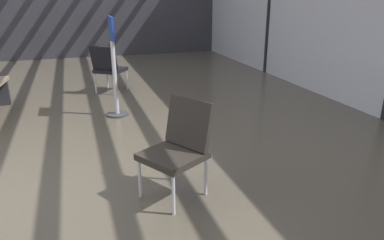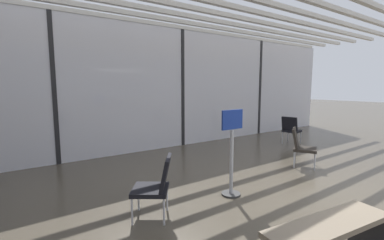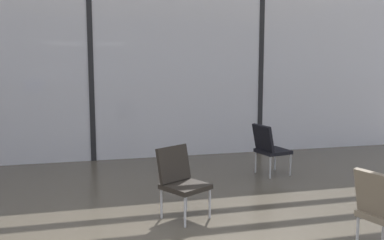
{
  "view_description": "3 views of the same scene",
  "coord_description": "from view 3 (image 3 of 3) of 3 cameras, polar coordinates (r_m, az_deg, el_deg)",
  "views": [
    {
      "loc": [
        3.81,
        0.96,
        1.76
      ],
      "look_at": [
        1.08,
        1.87,
        0.73
      ],
      "focal_mm": 33.77,
      "sensor_mm": 36.0,
      "label": 1
    },
    {
      "loc": [
        -4.46,
        -1.6,
        1.82
      ],
      "look_at": [
        1.03,
        6.13,
        0.6
      ],
      "focal_mm": 24.86,
      "sensor_mm": 36.0,
      "label": 2
    },
    {
      "loc": [
        -0.12,
        -3.12,
        1.89
      ],
      "look_at": [
        1.94,
        4.97,
        0.77
      ],
      "focal_mm": 39.19,
      "sensor_mm": 36.0,
      "label": 3
    }
  ],
  "objects": [
    {
      "name": "glass_curtain_wall",
      "position": [
        8.32,
        -13.58,
        6.43
      ],
      "size": [
        14.0,
        0.08,
        3.48
      ],
      "primitive_type": "cube",
      "color": "silver",
      "rests_on": "ground"
    },
    {
      "name": "window_mullion_1",
      "position": [
        8.32,
        -13.58,
        6.43
      ],
      "size": [
        0.1,
        0.12,
        3.48
      ],
      "primitive_type": "cube",
      "color": "black",
      "rests_on": "ground"
    },
    {
      "name": "window_mullion_2",
      "position": [
        9.07,
        9.25,
        6.63
      ],
      "size": [
        0.1,
        0.12,
        3.48
      ],
      "primitive_type": "cube",
      "color": "black",
      "rests_on": "ground"
    },
    {
      "name": "parked_airplane",
      "position": [
        12.4,
        -16.94,
        7.89
      ],
      "size": [
        12.52,
        4.02,
        4.02
      ],
      "color": "silver",
      "rests_on": "ground"
    },
    {
      "name": "lounge_chair_0",
      "position": [
        5.21,
        -1.57,
        -7.86
      ],
      "size": [
        0.68,
        0.7,
        0.87
      ],
      "rotation": [
        0.0,
        0.0,
        0.53
      ],
      "color": "#28231E",
      "rests_on": "ground"
    },
    {
      "name": "lounge_chair_2",
      "position": [
        7.26,
        10.43,
        -3.54
      ],
      "size": [
        0.61,
        0.58,
        0.87
      ],
      "rotation": [
        0.0,
        0.0,
        1.78
      ],
      "color": "black",
      "rests_on": "ground"
    }
  ]
}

